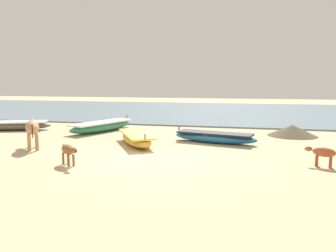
{
  "coord_description": "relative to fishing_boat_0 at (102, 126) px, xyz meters",
  "views": [
    {
      "loc": [
        2.83,
        -9.6,
        2.37
      ],
      "look_at": [
        -0.2,
        3.08,
        0.6
      ],
      "focal_mm": 33.94,
      "sensor_mm": 36.0,
      "label": 1
    }
  ],
  "objects": [
    {
      "name": "ground",
      "position": [
        3.93,
        -4.71,
        -0.26
      ],
      "size": [
        80.0,
        80.0,
        0.0
      ],
      "primitive_type": "plane",
      "color": "tan"
    },
    {
      "name": "sea_water",
      "position": [
        3.93,
        12.57,
        -0.22
      ],
      "size": [
        60.0,
        20.0,
        0.08
      ],
      "primitive_type": "cube",
      "color": "slate",
      "rests_on": "ground"
    },
    {
      "name": "fishing_boat_0",
      "position": [
        0.0,
        0.0,
        0.0
      ],
      "size": [
        2.32,
        4.05,
        0.68
      ],
      "rotation": [
        0.0,
        0.0,
        1.21
      ],
      "color": "#338C66",
      "rests_on": "ground"
    },
    {
      "name": "fishing_boat_1",
      "position": [
        5.66,
        -1.72,
        -0.03
      ],
      "size": [
        3.49,
        1.57,
        0.61
      ],
      "rotation": [
        0.0,
        0.0,
        2.92
      ],
      "color": "#1E669E",
      "rests_on": "ground"
    },
    {
      "name": "fishing_boat_2",
      "position": [
        2.73,
        -2.79,
        -0.02
      ],
      "size": [
        2.41,
        3.14,
        0.64
      ],
      "rotation": [
        0.0,
        0.0,
        5.26
      ],
      "color": "gold",
      "rests_on": "ground"
    },
    {
      "name": "fishing_boat_3",
      "position": [
        -4.72,
        -0.75,
        -0.01
      ],
      "size": [
        4.14,
        2.25,
        0.65
      ],
      "rotation": [
        0.0,
        0.0,
        3.49
      ],
      "color": "#5B5651",
      "rests_on": "ground"
    },
    {
      "name": "cow_adult_tan",
      "position": [
        -0.64,
        -4.44,
        0.49
      ],
      "size": [
        1.21,
        1.44,
        1.05
      ],
      "rotation": [
        0.0,
        0.0,
        2.22
      ],
      "color": "tan",
      "rests_on": "ground"
    },
    {
      "name": "calf_near_brown",
      "position": [
        1.87,
        -6.25,
        0.17
      ],
      "size": [
        0.84,
        0.69,
        0.61
      ],
      "rotation": [
        0.0,
        0.0,
        5.65
      ],
      "color": "brown",
      "rests_on": "ground"
    },
    {
      "name": "calf_far_rust",
      "position": [
        8.99,
        -4.71,
        0.14
      ],
      "size": [
        0.83,
        0.5,
        0.56
      ],
      "rotation": [
        0.0,
        0.0,
        2.73
      ],
      "color": "#9E4C28",
      "rests_on": "ground"
    },
    {
      "name": "debris_pile_0",
      "position": [
        8.93,
        0.73,
        -0.01
      ],
      "size": [
        2.79,
        2.79,
        0.5
      ],
      "primitive_type": "cone",
      "rotation": [
        0.0,
        0.0,
        5.94
      ],
      "color": "brown",
      "rests_on": "ground"
    }
  ]
}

